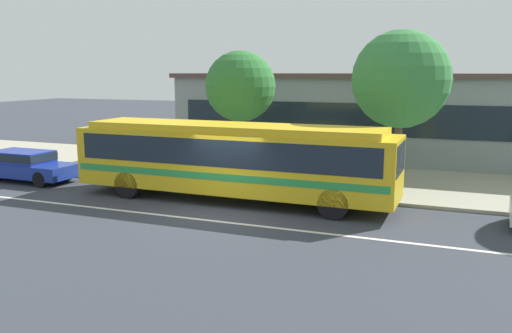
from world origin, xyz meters
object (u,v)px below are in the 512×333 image
(sedan_behind_bus, at_px, (24,164))
(street_tree_mid_block, at_px, (401,80))
(pedestrian_waiting_near_sign, at_px, (197,155))
(transit_bus, at_px, (233,157))
(bus_stop_sign, at_px, (380,156))
(street_tree_near_stop, at_px, (240,87))

(sedan_behind_bus, xyz_separation_m, street_tree_mid_block, (14.98, 4.08, 3.59))
(street_tree_mid_block, bearing_deg, pedestrian_waiting_near_sign, -170.44)
(transit_bus, distance_m, bus_stop_sign, 5.30)
(sedan_behind_bus, xyz_separation_m, street_tree_near_stop, (8.10, 4.53, 3.24))
(sedan_behind_bus, relative_size, street_tree_near_stop, 0.83)
(pedestrian_waiting_near_sign, distance_m, street_tree_mid_block, 8.84)
(sedan_behind_bus, bearing_deg, street_tree_mid_block, 15.23)
(sedan_behind_bus, bearing_deg, transit_bus, 0.13)
(transit_bus, bearing_deg, sedan_behind_bus, -179.87)
(transit_bus, relative_size, street_tree_mid_block, 1.93)
(transit_bus, relative_size, bus_stop_sign, 5.07)
(transit_bus, height_order, pedestrian_waiting_near_sign, transit_bus)
(transit_bus, bearing_deg, bus_stop_sign, 22.37)
(transit_bus, relative_size, pedestrian_waiting_near_sign, 6.96)
(pedestrian_waiting_near_sign, relative_size, street_tree_mid_block, 0.28)
(street_tree_near_stop, height_order, street_tree_mid_block, street_tree_mid_block)
(sedan_behind_bus, xyz_separation_m, bus_stop_sign, (14.61, 2.04, 0.89))
(street_tree_mid_block, bearing_deg, bus_stop_sign, -100.31)
(transit_bus, xyz_separation_m, street_tree_mid_block, (5.27, 4.06, 2.69))
(transit_bus, bearing_deg, pedestrian_waiting_near_sign, 136.83)
(transit_bus, xyz_separation_m, bus_stop_sign, (4.90, 2.02, -0.00))
(pedestrian_waiting_near_sign, xyz_separation_m, street_tree_near_stop, (1.25, 1.82, 2.85))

